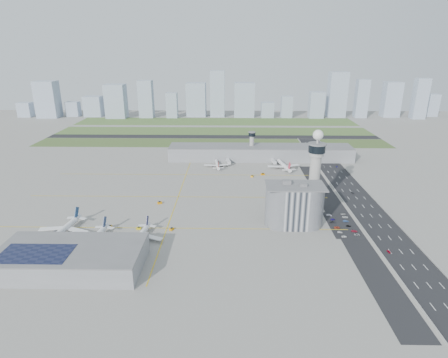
{
  "coord_description": "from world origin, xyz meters",
  "views": [
    {
      "loc": [
        5.64,
        -271.86,
        123.54
      ],
      "look_at": [
        0.0,
        35.0,
        15.0
      ],
      "focal_mm": 30.0,
      "sensor_mm": 36.0,
      "label": 1
    }
  ],
  "objects_px": {
    "car_lot_11": "(343,214)",
    "car_hw_2": "(337,166)",
    "jet_bridge_far_0": "(227,160)",
    "tug_3": "(160,203)",
    "car_lot_2": "(337,227)",
    "car_lot_5": "(329,215)",
    "car_lot_9": "(346,221)",
    "car_lot_10": "(345,217)",
    "airplane_near_c": "(139,234)",
    "car_lot_4": "(333,219)",
    "airplane_far_b": "(284,163)",
    "admin_building": "(294,205)",
    "airplane_near_a": "(63,226)",
    "jet_bridge_near_0": "(46,245)",
    "airplane_far_a": "(217,162)",
    "car_lot_3": "(333,222)",
    "airplane_near_b": "(93,236)",
    "car_lot_8": "(349,226)",
    "car_hw_4": "(313,151)",
    "secondary_tower": "(252,143)",
    "tug_0": "(110,226)",
    "car_lot_6": "(357,235)",
    "jet_bridge_far_1": "(272,161)",
    "tug_5": "(263,174)",
    "car_lot_7": "(354,231)",
    "tug_4": "(252,176)",
    "car_lot_1": "(340,232)",
    "car_hw_0": "(389,251)",
    "tug_2": "(172,229)",
    "jet_bridge_near_2": "(139,246)",
    "control_tower": "(315,167)",
    "tug_1": "(139,228)",
    "jet_bridge_near_1": "(92,246)",
    "car_lot_0": "(344,236)",
    "car_hw_1": "(353,193)"
  },
  "relations": [
    {
      "from": "car_hw_4",
      "to": "car_hw_1",
      "type": "bearing_deg",
      "value": -82.31
    },
    {
      "from": "jet_bridge_far_1",
      "to": "car_lot_2",
      "type": "distance_m",
      "value": 162.69
    },
    {
      "from": "control_tower",
      "to": "car_hw_0",
      "type": "xyz_separation_m",
      "value": [
        34.91,
        -68.92,
        -34.46
      ]
    },
    {
      "from": "car_lot_7",
      "to": "car_hw_0",
      "type": "relative_size",
      "value": 1.3
    },
    {
      "from": "tug_4",
      "to": "jet_bridge_far_1",
      "type": "bearing_deg",
      "value": 81.9
    },
    {
      "from": "car_lot_11",
      "to": "car_hw_2",
      "type": "distance_m",
      "value": 126.63
    },
    {
      "from": "tug_4",
      "to": "car_lot_11",
      "type": "relative_size",
      "value": 0.84
    },
    {
      "from": "admin_building",
      "to": "car_hw_2",
      "type": "relative_size",
      "value": 10.77
    },
    {
      "from": "jet_bridge_near_2",
      "to": "car_lot_10",
      "type": "xyz_separation_m",
      "value": [
        146.77,
        50.92,
        -2.2
      ]
    },
    {
      "from": "jet_bridge_far_0",
      "to": "tug_3",
      "type": "relative_size",
      "value": 3.81
    },
    {
      "from": "tug_4",
      "to": "car_lot_6",
      "type": "distance_m",
      "value": 139.41
    },
    {
      "from": "car_lot_0",
      "to": "car_lot_1",
      "type": "bearing_deg",
      "value": 9.57
    },
    {
      "from": "airplane_near_b",
      "to": "car_lot_3",
      "type": "height_order",
      "value": "airplane_near_b"
    },
    {
      "from": "car_lot_5",
      "to": "car_lot_8",
      "type": "height_order",
      "value": "car_lot_5"
    },
    {
      "from": "tug_1",
      "to": "car_lot_2",
      "type": "bearing_deg",
      "value": 94.22
    },
    {
      "from": "tug_4",
      "to": "car_lot_6",
      "type": "bearing_deg",
      "value": -42.37
    },
    {
      "from": "car_lot_9",
      "to": "car_lot_10",
      "type": "height_order",
      "value": "car_lot_10"
    },
    {
      "from": "airplane_near_b",
      "to": "jet_bridge_near_0",
      "type": "bearing_deg",
      "value": -67.42
    },
    {
      "from": "airplane_far_b",
      "to": "car_lot_4",
      "type": "height_order",
      "value": "airplane_far_b"
    },
    {
      "from": "airplane_far_a",
      "to": "car_lot_3",
      "type": "distance_m",
      "value": 164.57
    },
    {
      "from": "admin_building",
      "to": "car_lot_4",
      "type": "height_order",
      "value": "admin_building"
    },
    {
      "from": "airplane_near_c",
      "to": "car_lot_9",
      "type": "distance_m",
      "value": 151.06
    },
    {
      "from": "jet_bridge_near_1",
      "to": "tug_5",
      "type": "xyz_separation_m",
      "value": [
        121.64,
        151.81,
        -1.84
      ]
    },
    {
      "from": "jet_bridge_far_1",
      "to": "car_lot_9",
      "type": "xyz_separation_m",
      "value": [
        40.23,
        -149.05,
        -2.2
      ]
    },
    {
      "from": "car_lot_11",
      "to": "tug_2",
      "type": "bearing_deg",
      "value": 96.48
    },
    {
      "from": "airplane_near_b",
      "to": "jet_bridge_far_0",
      "type": "distance_m",
      "value": 204.95
    },
    {
      "from": "car_lot_1",
      "to": "car_lot_8",
      "type": "relative_size",
      "value": 0.96
    },
    {
      "from": "admin_building",
      "to": "car_lot_5",
      "type": "distance_m",
      "value": 36.85
    },
    {
      "from": "tug_3",
      "to": "tug_0",
      "type": "bearing_deg",
      "value": 124.54
    },
    {
      "from": "tug_0",
      "to": "car_hw_0",
      "type": "height_order",
      "value": "tug_0"
    },
    {
      "from": "car_lot_2",
      "to": "car_lot_5",
      "type": "distance_m",
      "value": 20.94
    },
    {
      "from": "jet_bridge_near_0",
      "to": "airplane_near_a",
      "type": "bearing_deg",
      "value": 3.47
    },
    {
      "from": "airplane_near_c",
      "to": "airplane_far_b",
      "type": "height_order",
      "value": "airplane_far_b"
    },
    {
      "from": "admin_building",
      "to": "tug_5",
      "type": "xyz_separation_m",
      "value": [
        -13.35,
        112.81,
        -14.29
      ]
    },
    {
      "from": "car_lot_7",
      "to": "tug_4",
      "type": "bearing_deg",
      "value": 34.5
    },
    {
      "from": "jet_bridge_near_1",
      "to": "tug_2",
      "type": "relative_size",
      "value": 4.36
    },
    {
      "from": "car_lot_11",
      "to": "car_hw_0",
      "type": "relative_size",
      "value": 1.14
    },
    {
      "from": "admin_building",
      "to": "airplane_near_a",
      "type": "bearing_deg",
      "value": -173.52
    },
    {
      "from": "airplane_near_b",
      "to": "jet_bridge_near_1",
      "type": "bearing_deg",
      "value": 23.03
    },
    {
      "from": "car_lot_8",
      "to": "car_hw_4",
      "type": "distance_m",
      "value": 207.61
    },
    {
      "from": "secondary_tower",
      "to": "car_lot_5",
      "type": "distance_m",
      "value": 166.24
    },
    {
      "from": "airplane_near_c",
      "to": "car_lot_6",
      "type": "relative_size",
      "value": 9.35
    },
    {
      "from": "car_lot_8",
      "to": "jet_bridge_near_1",
      "type": "bearing_deg",
      "value": 104.81
    },
    {
      "from": "tug_1",
      "to": "car_lot_7",
      "type": "bearing_deg",
      "value": 92.05
    },
    {
      "from": "jet_bridge_far_1",
      "to": "tug_5",
      "type": "relative_size",
      "value": 4.01
    },
    {
      "from": "jet_bridge_far_1",
      "to": "car_lot_8",
      "type": "bearing_deg",
      "value": 4.26
    },
    {
      "from": "airplane_near_c",
      "to": "car_lot_4",
      "type": "bearing_deg",
      "value": 111.0
    },
    {
      "from": "tug_5",
      "to": "jet_bridge_far_0",
      "type": "bearing_deg",
      "value": 19.53
    },
    {
      "from": "control_tower",
      "to": "car_lot_2",
      "type": "bearing_deg",
      "value": -73.02
    },
    {
      "from": "tug_0",
      "to": "car_lot_6",
      "type": "bearing_deg",
      "value": -139.6
    }
  ]
}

